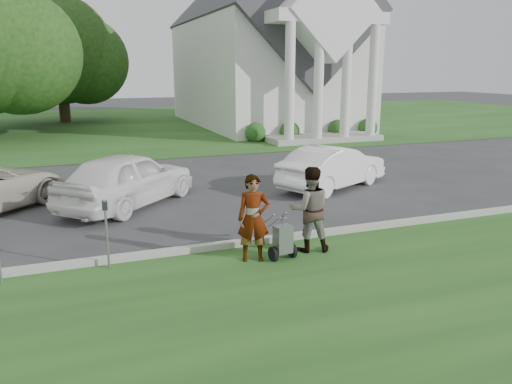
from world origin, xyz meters
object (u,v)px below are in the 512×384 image
person_left (253,219)px  car_d (333,167)px  car_b (128,179)px  church (266,36)px  tree_back (59,55)px  parking_meter_near (106,226)px  striping_cart (283,240)px  person_right (310,210)px

person_left → car_d: 6.89m
car_d → car_b: bearing=63.2°
church → tree_back: (-13.01, 6.87, -1.21)m
parking_meter_near → striping_cart: bearing=-12.0°
parking_meter_near → person_left: bearing=-11.7°
person_right → car_b: size_ratio=0.40×
church → tree_back: size_ratio=2.51×
striping_cart → person_right: person_right is taller
striping_cart → parking_meter_near: bearing=160.4°
person_left → person_right: person_right is taller
striping_cart → car_b: 5.86m
striping_cart → person_right: (0.72, 0.26, 0.49)m
tree_back → person_left: (3.47, -30.31, -3.85)m
tree_back → striping_cart: 31.01m
tree_back → parking_meter_near: tree_back is taller
person_right → car_b: 5.97m
parking_meter_near → car_d: parking_meter_near is taller
person_left → person_right: bearing=21.6°
person_left → striping_cart: bearing=3.1°
church → person_right: church is taller
church → car_b: bearing=-122.0°
car_b → car_d: bearing=-135.7°
striping_cart → person_left: 0.76m
church → person_left: size_ratio=13.68×
person_left → car_b: bearing=126.2°
person_right → car_d: (3.33, 4.98, -0.22)m
tree_back → person_right: 30.80m
parking_meter_near → car_b: car_b is taller
car_b → parking_meter_near: bearing=123.8°
tree_back → striping_cart: size_ratio=8.95×
tree_back → parking_meter_near: bearing=-88.7°
parking_meter_near → car_d: 8.68m
striping_cart → person_left: size_ratio=0.61×
parking_meter_near → car_b: 4.70m
church → parking_meter_near: 26.45m
church → person_left: (-9.54, -23.43, -5.06)m
person_left → car_b: (-1.86, 5.18, -0.10)m
tree_back → car_d: size_ratio=2.29×
tree_back → striping_cart: (4.05, -30.44, -4.31)m
person_right → car_b: person_right is taller
car_b → striping_cart: bearing=159.7°
person_right → parking_meter_near: size_ratio=1.31×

